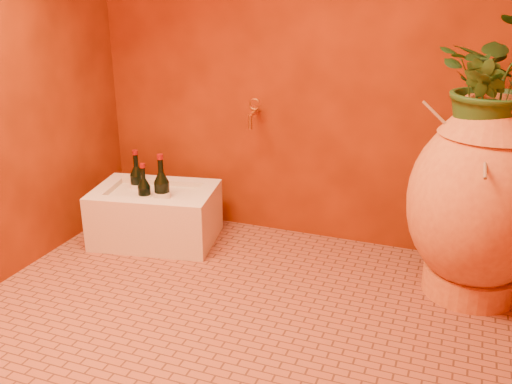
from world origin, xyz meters
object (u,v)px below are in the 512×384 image
at_px(wine_bottle_a, 162,195).
at_px(wall_tap, 254,112).
at_px(wine_bottle_b, 138,186).
at_px(amphora, 481,201).
at_px(stone_basin, 156,216).
at_px(wine_bottle_c, 145,197).

distance_m(wine_bottle_a, wall_tap, 0.66).
xyz_separation_m(wine_bottle_a, wine_bottle_b, (-0.21, 0.09, -0.01)).
bearing_deg(wall_tap, amphora, -13.44).
height_order(stone_basin, wall_tap, wall_tap).
height_order(wine_bottle_b, wall_tap, wall_tap).
bearing_deg(wine_bottle_b, wall_tap, 21.90).
xyz_separation_m(wine_bottle_b, wine_bottle_c, (0.11, -0.11, -0.01)).
distance_m(amphora, wall_tap, 1.24).
height_order(amphora, wine_bottle_c, amphora).
height_order(wine_bottle_a, wine_bottle_c, wine_bottle_a).
relative_size(stone_basin, wall_tap, 4.71).
xyz_separation_m(wine_bottle_b, wall_tap, (0.60, 0.24, 0.42)).
xyz_separation_m(stone_basin, wine_bottle_a, (0.07, -0.04, 0.15)).
xyz_separation_m(amphora, wall_tap, (-1.18, 0.28, 0.25)).
distance_m(wine_bottle_a, wine_bottle_b, 0.23).
xyz_separation_m(stone_basin, wine_bottle_c, (-0.03, -0.05, 0.13)).
distance_m(amphora, wine_bottle_a, 1.58).
bearing_deg(wine_bottle_a, wall_tap, 40.33).
bearing_deg(amphora, wall_tap, 166.56).
bearing_deg(wine_bottle_a, amphora, 1.93).
distance_m(amphora, wine_bottle_b, 1.79).
distance_m(wine_bottle_b, wall_tap, 0.77).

